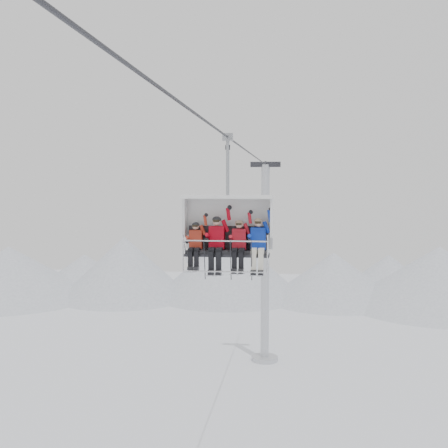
# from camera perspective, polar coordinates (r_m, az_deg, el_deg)

# --- Properties ---
(ridgeline) EXTENTS (72.00, 21.00, 7.00)m
(ridgeline) POSITION_cam_1_polar(r_m,az_deg,el_deg) (58.35, 3.66, -5.02)
(ridgeline) COLOR silver
(ridgeline) RESTS_ON ground
(lift_tower_right) EXTENTS (2.00, 1.80, 13.48)m
(lift_tower_right) POSITION_cam_1_polar(r_m,az_deg,el_deg) (38.03, 4.18, -5.34)
(lift_tower_right) COLOR #B6B8BE
(lift_tower_right) RESTS_ON ground
(haul_cable) EXTENTS (0.06, 50.00, 0.06)m
(haul_cable) POSITION_cam_1_polar(r_m,az_deg,el_deg) (15.67, 0.00, 9.09)
(haul_cable) COLOR #2A2A2F
(haul_cable) RESTS_ON lift_tower_left
(chairlift_carrier) EXTENTS (2.64, 1.17, 3.98)m
(chairlift_carrier) POSITION_cam_1_polar(r_m,az_deg,el_deg) (16.63, 0.43, -0.07)
(chairlift_carrier) COLOR black
(chairlift_carrier) RESTS_ON haul_cable
(skier_far_left) EXTENTS (0.37, 1.69, 1.51)m
(skier_far_left) POSITION_cam_1_polar(r_m,az_deg,el_deg) (16.49, -2.94, -2.05)
(skier_far_left) COLOR #AD2F1D
(skier_far_left) RESTS_ON chairlift_carrier
(skier_center_left) EXTENTS (0.45, 1.69, 1.77)m
(skier_center_left) POSITION_cam_1_polar(r_m,az_deg,el_deg) (16.41, -0.77, -1.79)
(skier_center_left) COLOR #AD0515
(skier_center_left) RESTS_ON chairlift_carrier
(skier_center_right) EXTENTS (0.41, 1.69, 1.62)m
(skier_center_right) POSITION_cam_1_polar(r_m,az_deg,el_deg) (16.32, 1.52, -1.99)
(skier_center_right) COLOR #AB1420
(skier_center_right) RESTS_ON chairlift_carrier
(skier_far_right) EXTENTS (0.43, 1.69, 1.71)m
(skier_far_right) POSITION_cam_1_polar(r_m,az_deg,el_deg) (16.28, 3.48, -1.91)
(skier_far_right) COLOR #0E2FAA
(skier_far_right) RESTS_ON chairlift_carrier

